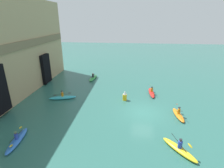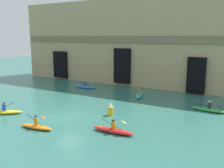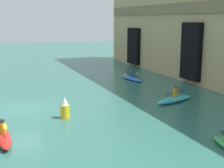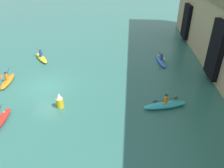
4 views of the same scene
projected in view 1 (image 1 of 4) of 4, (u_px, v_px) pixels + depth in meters
name	position (u px, v px, depth m)	size (l,w,h in m)	color
ground_plane	(143.00, 112.00, 19.82)	(120.00, 120.00, 0.00)	#2D665B
kayak_cyan	(63.00, 97.00, 23.03)	(1.70, 3.56, 1.17)	#33B2C6
kayak_yellow	(179.00, 149.00, 13.94)	(3.08, 2.57, 1.25)	yellow
kayak_green	(93.00, 78.00, 30.73)	(3.55, 1.14, 1.07)	green
kayak_red	(152.00, 92.00, 24.60)	(3.48, 0.82, 1.11)	red
kayak_blue	(17.00, 140.00, 15.02)	(3.62, 1.15, 1.03)	blue
kayak_orange	(178.00, 115.00, 18.97)	(3.04, 1.03, 1.20)	orange
marker_buoy	(125.00, 96.00, 22.63)	(0.54, 0.54, 1.31)	yellow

